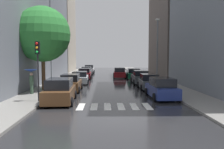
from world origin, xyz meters
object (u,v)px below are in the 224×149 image
Objects in this scene: parked_car_right_second at (149,82)px; pedestrian_foreground at (31,75)px; parked_car_left_nearest at (60,91)px; parked_car_left_third at (80,78)px; parked_car_right_nearest at (162,89)px; car_midroad at (120,73)px; street_tree_left at (43,34)px; traffic_light_left_corner at (38,58)px; parked_car_left_sixth at (89,69)px; parked_car_right_fourth at (133,74)px; lamp_post_right at (157,47)px; parked_car_left_fifth at (87,71)px; parked_car_left_second at (71,83)px; parked_car_right_third at (140,77)px; parked_car_left_fourth at (85,74)px.

pedestrian_foreground is at bearing 109.52° from parked_car_right_second.
parked_car_left_nearest is 0.97× the size of parked_car_left_third.
parked_car_right_nearest is 18.95m from car_midroad.
pedestrian_foreground is 0.26× the size of street_tree_left.
parked_car_left_third is 12.61m from traffic_light_left_corner.
parked_car_left_nearest is 1.14× the size of parked_car_left_sixth.
lamp_post_right is (1.74, -8.40, 3.77)m from parked_car_right_fourth.
parked_car_right_second reaches higher than parked_car_left_fifth.
lamp_post_right reaches higher than parked_car_left_second.
parked_car_left_third is at bearing -3.16° from parked_car_left_nearest.
street_tree_left is (-2.67, 0.19, 4.73)m from parked_car_left_second.
parked_car_right_second is at bearing -1.09° from parked_car_right_nearest.
parked_car_right_third is (-0.09, 5.45, 0.02)m from parked_car_right_second.
parked_car_left_fifth is 2.16× the size of pedestrian_foreground.
parked_car_left_third is 9.94m from car_midroad.
parked_car_left_third is at bearing -179.60° from parked_car_left_sixth.
car_midroad reaches higher than parked_car_left_third.
parked_car_left_nearest is 1.04× the size of parked_car_right_nearest.
parked_car_right_fourth is at bearing -146.75° from parked_car_left_sixth.
parked_car_left_sixth is at bearing 58.73° from pedestrian_foreground.
parked_car_left_fifth is (0.07, 24.37, -0.08)m from parked_car_left_nearest.
pedestrian_foreground is at bearing 79.99° from parked_car_right_nearest.
lamp_post_right is at bearing -145.60° from parked_car_left_fifth.
parked_car_left_fifth is at bearing 86.28° from traffic_light_left_corner.
car_midroad is at bearing 60.25° from street_tree_left.
parked_car_right_third is at bearing -163.50° from car_midroad.
street_tree_left is (-2.68, 5.75, 4.69)m from parked_car_left_nearest.
parked_car_left_sixth is at bearing -2.24° from parked_car_left_third.
parked_car_right_third is at bearing 130.58° from lamp_post_right.
lamp_post_right reaches higher than car_midroad.
parked_car_right_third is at bearing -0.86° from parked_car_right_nearest.
parked_car_left_fourth is 12.01m from parked_car_left_sixth.
car_midroad is at bearing -17.90° from parked_car_left_nearest.
parked_car_left_sixth is at bearing 86.90° from traffic_light_left_corner.
parked_car_left_fifth is at bearing -2.49° from parked_car_left_nearest.
parked_car_left_second is at bearing 177.82° from parked_car_left_fourth.
parked_car_left_fourth is (0.22, 18.34, -0.06)m from parked_car_left_nearest.
parked_car_left_sixth is at bearing -2.57° from parked_car_left_nearest.
parked_car_left_fifth is 9.57m from parked_car_right_fourth.
parked_car_left_nearest is at bearing 147.42° from parked_car_right_third.
car_midroad is 0.61× the size of lamp_post_right.
traffic_light_left_corner reaches higher than car_midroad.
parked_car_left_fourth is 12.86m from lamp_post_right.
traffic_light_left_corner is (-1.52, -0.12, 2.46)m from parked_car_left_nearest.
parked_car_left_fifth is (-0.15, 6.03, -0.02)m from parked_car_left_fourth.
lamp_post_right is at bearing -11.82° from parked_car_right_nearest.
parked_car_right_second reaches higher than parked_car_left_third.
parked_car_left_nearest is at bearing -180.00° from parked_car_left_sixth.
pedestrian_foreground reaches higher than parked_car_left_nearest.
lamp_post_right reaches higher than parked_car_left_fourth.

